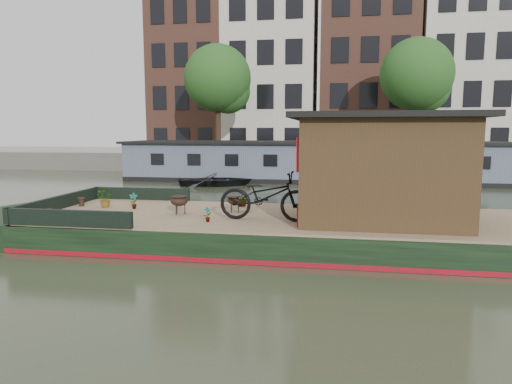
% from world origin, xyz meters
% --- Properties ---
extents(ground, '(120.00, 120.00, 0.00)m').
position_xyz_m(ground, '(0.00, 0.00, 0.00)').
color(ground, '#2E3723').
rests_on(ground, ground).
extents(houseboat_hull, '(14.01, 4.02, 0.60)m').
position_xyz_m(houseboat_hull, '(-1.33, 0.00, 0.27)').
color(houseboat_hull, black).
rests_on(houseboat_hull, ground).
extents(houseboat_deck, '(11.80, 3.80, 0.05)m').
position_xyz_m(houseboat_deck, '(0.00, 0.00, 0.62)').
color(houseboat_deck, '#99805E').
rests_on(houseboat_deck, houseboat_hull).
extents(bow_bulwark, '(3.00, 4.00, 0.35)m').
position_xyz_m(bow_bulwark, '(-5.07, 0.00, 0.82)').
color(bow_bulwark, black).
rests_on(bow_bulwark, houseboat_deck).
extents(cabin, '(4.00, 3.50, 2.42)m').
position_xyz_m(cabin, '(2.19, 0.00, 1.88)').
color(cabin, '#332314').
rests_on(cabin, houseboat_deck).
extents(bicycle, '(2.18, 0.87, 1.12)m').
position_xyz_m(bicycle, '(-0.37, -0.59, 1.21)').
color(bicycle, black).
rests_on(bicycle, houseboat_deck).
extents(potted_plant_a, '(0.26, 0.22, 0.42)m').
position_xyz_m(potted_plant_a, '(-4.00, 0.35, 0.86)').
color(potted_plant_a, '#953A2A').
rests_on(potted_plant_a, houseboat_deck).
extents(potted_plant_c, '(0.51, 0.49, 0.45)m').
position_xyz_m(potted_plant_c, '(-4.88, 0.43, 0.87)').
color(potted_plant_c, maroon).
rests_on(potted_plant_c, houseboat_deck).
extents(potted_plant_d, '(0.34, 0.34, 0.48)m').
position_xyz_m(potted_plant_d, '(-1.28, 1.21, 0.89)').
color(potted_plant_d, '#984E29').
rests_on(potted_plant_d, houseboat_deck).
extents(potted_plant_e, '(0.21, 0.22, 0.34)m').
position_xyz_m(potted_plant_e, '(-1.62, -0.99, 0.82)').
color(potted_plant_e, brown).
rests_on(potted_plant_e, houseboat_deck).
extents(brazier_front, '(0.48, 0.48, 0.40)m').
position_xyz_m(brazier_front, '(-1.32, 0.34, 0.85)').
color(brazier_front, black).
rests_on(brazier_front, houseboat_deck).
extents(brazier_rear, '(0.44, 0.44, 0.46)m').
position_xyz_m(brazier_rear, '(-2.56, -0.20, 0.88)').
color(brazier_rear, black).
rests_on(brazier_rear, houseboat_deck).
extents(bollard_port, '(0.21, 0.21, 0.23)m').
position_xyz_m(bollard_port, '(-5.60, 0.52, 0.77)').
color(bollard_port, black).
rests_on(bollard_port, houseboat_deck).
extents(bollard_stbd, '(0.15, 0.15, 0.17)m').
position_xyz_m(bollard_stbd, '(-5.60, -0.92, 0.74)').
color(bollard_stbd, black).
rests_on(bollard_stbd, houseboat_deck).
extents(dinghy, '(4.11, 3.34, 0.75)m').
position_xyz_m(dinghy, '(-4.59, 11.00, 0.37)').
color(dinghy, black).
rests_on(dinghy, ground).
extents(far_houseboat, '(20.40, 4.40, 2.11)m').
position_xyz_m(far_houseboat, '(0.00, 14.00, 0.97)').
color(far_houseboat, '#515A6C').
rests_on(far_houseboat, ground).
extents(quay, '(60.00, 6.00, 0.90)m').
position_xyz_m(quay, '(0.00, 20.50, 0.45)').
color(quay, '#47443F').
rests_on(quay, ground).
extents(townhouse_row, '(27.25, 8.00, 16.50)m').
position_xyz_m(townhouse_row, '(0.15, 27.50, 7.90)').
color(townhouse_row, brown).
rests_on(townhouse_row, ground).
extents(tree_left, '(4.40, 4.40, 7.40)m').
position_xyz_m(tree_left, '(-6.36, 19.07, 5.89)').
color(tree_left, '#332316').
rests_on(tree_left, quay).
extents(tree_right, '(4.40, 4.40, 7.40)m').
position_xyz_m(tree_right, '(6.14, 19.07, 5.89)').
color(tree_right, '#332316').
rests_on(tree_right, quay).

